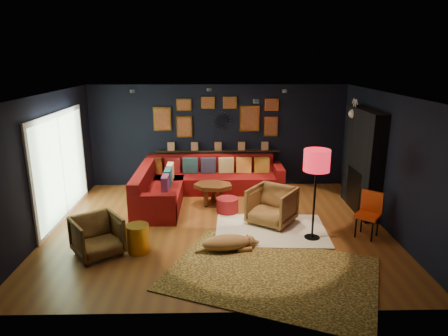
{
  "coord_description": "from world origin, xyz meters",
  "views": [
    {
      "loc": [
        -0.06,
        -7.31,
        3.25
      ],
      "look_at": [
        0.1,
        0.3,
        1.13
      ],
      "focal_mm": 32.0,
      "sensor_mm": 36.0,
      "label": 1
    }
  ],
  "objects_px": {
    "sectional": "(193,184)",
    "floor_lamp": "(317,164)",
    "pouf": "(227,205)",
    "dog": "(226,240)",
    "armchair_right": "(272,204)",
    "gold_stool": "(138,238)",
    "armchair_left": "(97,234)",
    "orange_chair": "(369,210)",
    "coffee_table": "(213,188)"
  },
  "relations": [
    {
      "from": "pouf",
      "to": "armchair_right",
      "type": "height_order",
      "value": "armchair_right"
    },
    {
      "from": "coffee_table",
      "to": "armchair_left",
      "type": "bearing_deg",
      "value": -129.05
    },
    {
      "from": "sectional",
      "to": "pouf",
      "type": "bearing_deg",
      "value": -53.17
    },
    {
      "from": "sectional",
      "to": "gold_stool",
      "type": "bearing_deg",
      "value": -105.72
    },
    {
      "from": "floor_lamp",
      "to": "dog",
      "type": "distance_m",
      "value": 2.07
    },
    {
      "from": "gold_stool",
      "to": "dog",
      "type": "height_order",
      "value": "gold_stool"
    },
    {
      "from": "pouf",
      "to": "orange_chair",
      "type": "xyz_separation_m",
      "value": [
        2.61,
        -1.18,
        0.32
      ]
    },
    {
      "from": "armchair_left",
      "to": "gold_stool",
      "type": "bearing_deg",
      "value": -27.6
    },
    {
      "from": "armchair_left",
      "to": "orange_chair",
      "type": "distance_m",
      "value": 4.91
    },
    {
      "from": "dog",
      "to": "sectional",
      "type": "bearing_deg",
      "value": 95.43
    },
    {
      "from": "armchair_right",
      "to": "floor_lamp",
      "type": "xyz_separation_m",
      "value": [
        0.66,
        -0.72,
        1.01
      ]
    },
    {
      "from": "pouf",
      "to": "floor_lamp",
      "type": "bearing_deg",
      "value": -40.66
    },
    {
      "from": "sectional",
      "to": "orange_chair",
      "type": "height_order",
      "value": "sectional"
    },
    {
      "from": "coffee_table",
      "to": "pouf",
      "type": "relative_size",
      "value": 2.11
    },
    {
      "from": "gold_stool",
      "to": "floor_lamp",
      "type": "distance_m",
      "value": 3.37
    },
    {
      "from": "sectional",
      "to": "dog",
      "type": "xyz_separation_m",
      "value": [
        0.73,
        -2.81,
        -0.12
      ]
    },
    {
      "from": "sectional",
      "to": "orange_chair",
      "type": "relative_size",
      "value": 3.98
    },
    {
      "from": "pouf",
      "to": "orange_chair",
      "type": "height_order",
      "value": "orange_chair"
    },
    {
      "from": "armchair_right",
      "to": "sectional",
      "type": "bearing_deg",
      "value": 169.35
    },
    {
      "from": "armchair_right",
      "to": "gold_stool",
      "type": "bearing_deg",
      "value": -120.8
    },
    {
      "from": "coffee_table",
      "to": "sectional",
      "type": "bearing_deg",
      "value": 133.85
    },
    {
      "from": "sectional",
      "to": "dog",
      "type": "bearing_deg",
      "value": -75.47
    },
    {
      "from": "floor_lamp",
      "to": "dog",
      "type": "relative_size",
      "value": 1.47
    },
    {
      "from": "armchair_left",
      "to": "orange_chair",
      "type": "height_order",
      "value": "orange_chair"
    },
    {
      "from": "armchair_left",
      "to": "floor_lamp",
      "type": "distance_m",
      "value": 3.96
    },
    {
      "from": "pouf",
      "to": "armchair_left",
      "type": "bearing_deg",
      "value": -140.79
    },
    {
      "from": "armchair_right",
      "to": "orange_chair",
      "type": "xyz_separation_m",
      "value": [
        1.74,
        -0.59,
        0.08
      ]
    },
    {
      "from": "pouf",
      "to": "orange_chair",
      "type": "distance_m",
      "value": 2.88
    },
    {
      "from": "coffee_table",
      "to": "armchair_right",
      "type": "bearing_deg",
      "value": -44.36
    },
    {
      "from": "floor_lamp",
      "to": "armchair_right",
      "type": "bearing_deg",
      "value": 132.55
    },
    {
      "from": "armchair_right",
      "to": "gold_stool",
      "type": "distance_m",
      "value": 2.72
    },
    {
      "from": "orange_chair",
      "to": "coffee_table",
      "type": "bearing_deg",
      "value": -171.82
    },
    {
      "from": "gold_stool",
      "to": "armchair_right",
      "type": "bearing_deg",
      "value": 24.95
    },
    {
      "from": "orange_chair",
      "to": "gold_stool",
      "type": "bearing_deg",
      "value": -133.47
    },
    {
      "from": "pouf",
      "to": "dog",
      "type": "distance_m",
      "value": 1.74
    },
    {
      "from": "coffee_table",
      "to": "floor_lamp",
      "type": "distance_m",
      "value": 2.82
    },
    {
      "from": "sectional",
      "to": "gold_stool",
      "type": "height_order",
      "value": "sectional"
    },
    {
      "from": "sectional",
      "to": "floor_lamp",
      "type": "xyz_separation_m",
      "value": [
        2.33,
        -2.38,
        1.11
      ]
    },
    {
      "from": "orange_chair",
      "to": "pouf",
      "type": "bearing_deg",
      "value": -165.38
    },
    {
      "from": "pouf",
      "to": "armchair_left",
      "type": "height_order",
      "value": "armchair_left"
    },
    {
      "from": "floor_lamp",
      "to": "pouf",
      "type": "bearing_deg",
      "value": 139.34
    },
    {
      "from": "sectional",
      "to": "armchair_right",
      "type": "height_order",
      "value": "sectional"
    },
    {
      "from": "coffee_table",
      "to": "armchair_left",
      "type": "distance_m",
      "value": 3.09
    },
    {
      "from": "armchair_left",
      "to": "floor_lamp",
      "type": "bearing_deg",
      "value": -28.38
    },
    {
      "from": "orange_chair",
      "to": "floor_lamp",
      "type": "bearing_deg",
      "value": -134.1
    },
    {
      "from": "coffee_table",
      "to": "orange_chair",
      "type": "height_order",
      "value": "orange_chair"
    },
    {
      "from": "sectional",
      "to": "floor_lamp",
      "type": "bearing_deg",
      "value": -45.65
    },
    {
      "from": "sectional",
      "to": "floor_lamp",
      "type": "distance_m",
      "value": 3.51
    },
    {
      "from": "pouf",
      "to": "dog",
      "type": "bearing_deg",
      "value": -92.44
    },
    {
      "from": "pouf",
      "to": "armchair_right",
      "type": "distance_m",
      "value": 1.08
    }
  ]
}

